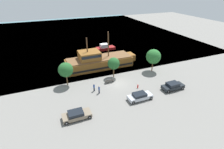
% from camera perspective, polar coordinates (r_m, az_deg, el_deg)
% --- Properties ---
extents(ground_plane, '(160.00, 160.00, 0.00)m').
position_cam_1_polar(ground_plane, '(36.59, 1.83, -2.88)').
color(ground_plane, gray).
extents(water_surface, '(80.00, 80.00, 0.00)m').
position_cam_1_polar(water_surface, '(76.17, -12.15, 12.83)').
color(water_surface, slate).
rests_on(water_surface, ground).
extents(pirate_ship, '(17.47, 5.28, 8.63)m').
position_cam_1_polar(pirate_ship, '(43.19, -4.45, 4.36)').
color(pirate_ship, brown).
rests_on(pirate_ship, water_surface).
extents(moored_boat_dockside, '(5.88, 2.46, 1.87)m').
position_cam_1_polar(moored_boat_dockside, '(55.70, -2.28, 8.81)').
color(moored_boat_dockside, maroon).
rests_on(moored_boat_dockside, water_surface).
extents(parked_car_curb_front, '(4.42, 1.94, 1.45)m').
position_cam_1_polar(parked_car_curb_front, '(36.25, 19.25, -3.55)').
color(parked_car_curb_front, black).
rests_on(parked_car_curb_front, ground_plane).
extents(parked_car_curb_mid, '(4.47, 1.84, 1.31)m').
position_cam_1_polar(parked_car_curb_mid, '(31.77, 9.09, -7.03)').
color(parked_car_curb_mid, '#B7BCC6').
rests_on(parked_car_curb_mid, ground_plane).
extents(parked_car_curb_rear, '(4.40, 1.99, 1.26)m').
position_cam_1_polar(parked_car_curb_rear, '(28.00, -11.50, -12.77)').
color(parked_car_curb_rear, '#7F705B').
rests_on(parked_car_curb_rear, ground_plane).
extents(fire_hydrant, '(0.42, 0.25, 0.76)m').
position_cam_1_polar(fire_hydrant, '(35.17, 8.42, -3.77)').
color(fire_hydrant, red).
rests_on(fire_hydrant, ground_plane).
extents(bench_promenade_east, '(1.89, 0.45, 0.85)m').
position_cam_1_polar(bench_promenade_east, '(36.49, -0.92, -2.15)').
color(bench_promenade_east, '#4C4742').
rests_on(bench_promenade_east, ground_plane).
extents(pedestrian_walking_near, '(0.32, 0.32, 1.58)m').
position_cam_1_polar(pedestrian_walking_near, '(33.07, -4.25, -4.95)').
color(pedestrian_walking_near, '#232838').
rests_on(pedestrian_walking_near, ground_plane).
extents(pedestrian_walking_far, '(0.32, 0.32, 1.60)m').
position_cam_1_polar(pedestrian_walking_far, '(33.83, -5.89, -4.19)').
color(pedestrian_walking_far, '#232838').
rests_on(pedestrian_walking_far, ground_plane).
extents(tree_row_east, '(2.95, 2.95, 4.90)m').
position_cam_1_polar(tree_row_east, '(35.63, -14.89, 1.48)').
color(tree_row_east, brown).
rests_on(tree_row_east, ground_plane).
extents(tree_row_mideast, '(2.62, 2.62, 4.56)m').
position_cam_1_polar(tree_row_mideast, '(37.70, 0.54, 3.61)').
color(tree_row_mideast, brown).
rests_on(tree_row_mideast, ground_plane).
extents(tree_row_midwest, '(3.39, 3.39, 5.30)m').
position_cam_1_polar(tree_row_midwest, '(41.50, 13.37, 5.70)').
color(tree_row_midwest, brown).
rests_on(tree_row_midwest, ground_plane).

